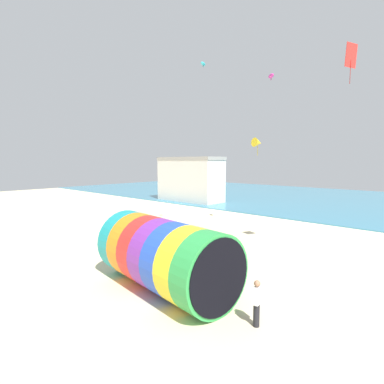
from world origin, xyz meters
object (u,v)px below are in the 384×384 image
(kite_handler, at_px, (257,303))
(kite_cyan_parafoil, at_px, (203,64))
(kite_red_diamond, at_px, (351,56))
(kite_magenta_parafoil, at_px, (271,76))
(kite_yellow_delta, at_px, (258,143))
(giant_inflatable_tube, at_px, (164,255))

(kite_handler, xyz_separation_m, kite_cyan_parafoil, (-10.39, 9.00, 12.85))
(kite_red_diamond, relative_size, kite_magenta_parafoil, 2.20)
(kite_handler, xyz_separation_m, kite_yellow_delta, (-4.61, 7.67, 6.43))
(kite_magenta_parafoil, bearing_deg, kite_cyan_parafoil, -129.33)
(kite_red_diamond, distance_m, kite_magenta_parafoil, 8.37)
(kite_handler, bearing_deg, kite_red_diamond, 88.26)
(giant_inflatable_tube, xyz_separation_m, kite_magenta_parafoil, (-1.87, 13.47, 11.36))
(kite_cyan_parafoil, bearing_deg, kite_yellow_delta, -12.89)
(giant_inflatable_tube, height_order, kite_yellow_delta, kite_yellow_delta)
(giant_inflatable_tube, xyz_separation_m, kite_red_diamond, (5.25, 9.22, 10.24))
(kite_yellow_delta, distance_m, kite_cyan_parafoil, 8.74)
(kite_yellow_delta, xyz_separation_m, kite_magenta_parafoil, (-2.23, 5.66, 5.71))
(kite_handler, bearing_deg, giant_inflatable_tube, -178.39)
(kite_yellow_delta, bearing_deg, kite_magenta_parafoil, 111.52)
(kite_cyan_parafoil, bearing_deg, kite_red_diamond, 0.43)
(kite_red_diamond, distance_m, kite_cyan_parafoil, 10.82)
(kite_red_diamond, height_order, kite_cyan_parafoil, kite_cyan_parafoil)
(kite_handler, height_order, kite_yellow_delta, kite_yellow_delta)
(kite_yellow_delta, relative_size, kite_cyan_parafoil, 1.40)
(kite_red_diamond, height_order, kite_yellow_delta, kite_red_diamond)
(giant_inflatable_tube, height_order, kite_cyan_parafoil, kite_cyan_parafoil)
(kite_handler, relative_size, kite_magenta_parafoil, 1.82)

